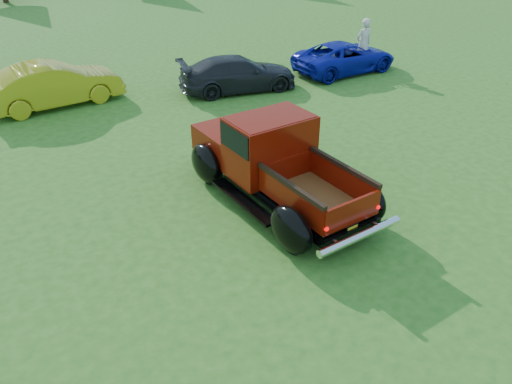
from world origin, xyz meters
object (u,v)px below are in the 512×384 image
pickup_truck (270,159)px  show_car_grey (238,74)px  spectator (363,44)px  show_car_blue (345,57)px  show_car_yellow (54,85)px

pickup_truck → show_car_grey: pickup_truck is taller
pickup_truck → spectator: spectator is taller
show_car_grey → show_car_blue: show_car_grey is taller
show_car_blue → spectator: 0.92m
pickup_truck → show_car_blue: pickup_truck is taller
pickup_truck → show_car_blue: 10.05m
spectator → show_car_yellow: bearing=-8.2°
pickup_truck → spectator: (7.96, 7.05, 0.09)m
spectator → show_car_blue: bearing=-3.2°
show_car_blue → spectator: (0.82, -0.02, 0.41)m
pickup_truck → show_car_grey: 7.39m
show_car_yellow → show_car_blue: size_ratio=1.02×
pickup_truck → show_car_blue: (7.14, 7.07, -0.33)m
spectator → pickup_truck: bearing=39.6°
show_car_yellow → spectator: size_ratio=2.16×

